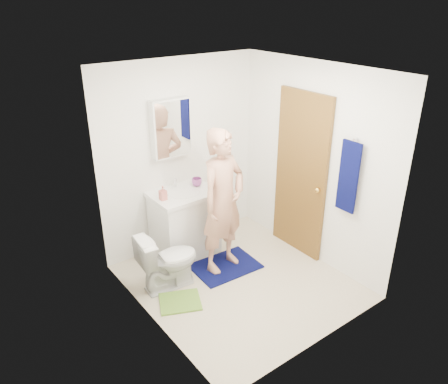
# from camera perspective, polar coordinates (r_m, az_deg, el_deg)

# --- Properties ---
(floor) EXTENTS (2.20, 2.40, 0.02)m
(floor) POSITION_cam_1_polar(r_m,az_deg,el_deg) (5.18, 1.96, -11.69)
(floor) COLOR beige
(floor) RESTS_ON ground
(ceiling) EXTENTS (2.20, 2.40, 0.02)m
(ceiling) POSITION_cam_1_polar(r_m,az_deg,el_deg) (4.22, 2.45, 15.77)
(ceiling) COLOR white
(ceiling) RESTS_ON ground
(wall_back) EXTENTS (2.20, 0.02, 2.40)m
(wall_back) POSITION_cam_1_polar(r_m,az_deg,el_deg) (5.49, -5.78, 4.74)
(wall_back) COLOR white
(wall_back) RESTS_ON ground
(wall_front) EXTENTS (2.20, 0.02, 2.40)m
(wall_front) POSITION_cam_1_polar(r_m,az_deg,el_deg) (3.81, 13.71, -5.39)
(wall_front) COLOR white
(wall_front) RESTS_ON ground
(wall_left) EXTENTS (0.02, 2.40, 2.40)m
(wall_left) POSITION_cam_1_polar(r_m,az_deg,el_deg) (4.03, -10.23, -3.28)
(wall_left) COLOR white
(wall_left) RESTS_ON ground
(wall_right) EXTENTS (0.02, 2.40, 2.40)m
(wall_right) POSITION_cam_1_polar(r_m,az_deg,el_deg) (5.29, 11.61, 3.55)
(wall_right) COLOR white
(wall_right) RESTS_ON ground
(vanity_cabinet) EXTENTS (0.75, 0.55, 0.80)m
(vanity_cabinet) POSITION_cam_1_polar(r_m,az_deg,el_deg) (5.52, -5.15, -4.25)
(vanity_cabinet) COLOR white
(vanity_cabinet) RESTS_ON floor
(countertop) EXTENTS (0.79, 0.59, 0.05)m
(countertop) POSITION_cam_1_polar(r_m,az_deg,el_deg) (5.33, -5.33, -0.25)
(countertop) COLOR white
(countertop) RESTS_ON vanity_cabinet
(sink_basin) EXTENTS (0.40, 0.40, 0.03)m
(sink_basin) POSITION_cam_1_polar(r_m,az_deg,el_deg) (5.32, -5.33, -0.10)
(sink_basin) COLOR white
(sink_basin) RESTS_ON countertop
(faucet) EXTENTS (0.03, 0.03, 0.12)m
(faucet) POSITION_cam_1_polar(r_m,az_deg,el_deg) (5.44, -6.36, 1.21)
(faucet) COLOR silver
(faucet) RESTS_ON countertop
(medicine_cabinet) EXTENTS (0.50, 0.12, 0.70)m
(medicine_cabinet) POSITION_cam_1_polar(r_m,az_deg,el_deg) (5.24, -6.98, 8.30)
(medicine_cabinet) COLOR white
(medicine_cabinet) RESTS_ON wall_back
(mirror_panel) EXTENTS (0.46, 0.01, 0.66)m
(mirror_panel) POSITION_cam_1_polar(r_m,az_deg,el_deg) (5.19, -6.62, 8.15)
(mirror_panel) COLOR white
(mirror_panel) RESTS_ON wall_back
(door) EXTENTS (0.05, 0.80, 2.05)m
(door) POSITION_cam_1_polar(r_m,az_deg,el_deg) (5.41, 9.97, 2.19)
(door) COLOR brown
(door) RESTS_ON ground
(door_knob) EXTENTS (0.07, 0.07, 0.07)m
(door_knob) POSITION_cam_1_polar(r_m,az_deg,el_deg) (5.22, 12.12, 0.24)
(door_knob) COLOR gold
(door_knob) RESTS_ON door
(towel) EXTENTS (0.03, 0.24, 0.80)m
(towel) POSITION_cam_1_polar(r_m,az_deg,el_deg) (4.88, 15.94, 1.89)
(towel) COLOR #070B43
(towel) RESTS_ON wall_right
(towel_hook) EXTENTS (0.06, 0.02, 0.02)m
(towel_hook) POSITION_cam_1_polar(r_m,az_deg,el_deg) (4.77, 16.83, 6.65)
(towel_hook) COLOR silver
(towel_hook) RESTS_ON wall_right
(toilet) EXTENTS (0.70, 0.44, 0.68)m
(toilet) POSITION_cam_1_polar(r_m,az_deg,el_deg) (4.96, -7.29, -8.80)
(toilet) COLOR white
(toilet) RESTS_ON floor
(bath_mat) EXTENTS (0.80, 0.59, 0.02)m
(bath_mat) POSITION_cam_1_polar(r_m,az_deg,el_deg) (5.41, 0.18, -9.65)
(bath_mat) COLOR #070B43
(bath_mat) RESTS_ON floor
(green_rug) EXTENTS (0.55, 0.52, 0.02)m
(green_rug) POSITION_cam_1_polar(r_m,az_deg,el_deg) (4.89, -5.76, -14.06)
(green_rug) COLOR #6EA236
(green_rug) RESTS_ON floor
(soap_dispenser) EXTENTS (0.08, 0.08, 0.17)m
(soap_dispenser) POSITION_cam_1_polar(r_m,az_deg,el_deg) (5.12, -7.99, -0.12)
(soap_dispenser) COLOR #CD6960
(soap_dispenser) RESTS_ON countertop
(toothbrush_cup) EXTENTS (0.14, 0.14, 0.10)m
(toothbrush_cup) POSITION_cam_1_polar(r_m,az_deg,el_deg) (5.46, -3.58, 1.32)
(toothbrush_cup) COLOR #9B4699
(toothbrush_cup) RESTS_ON countertop
(man) EXTENTS (0.70, 0.52, 1.72)m
(man) POSITION_cam_1_polar(r_m,az_deg,el_deg) (4.98, -0.14, -1.27)
(man) COLOR tan
(man) RESTS_ON bath_mat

